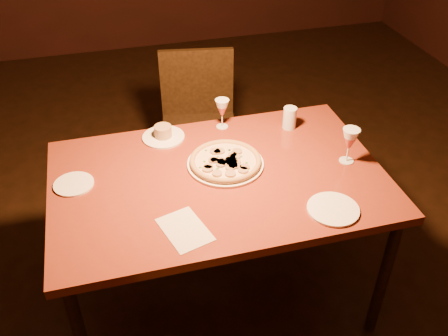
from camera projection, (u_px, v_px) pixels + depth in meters
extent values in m
plane|color=#311A10|center=(220.00, 284.00, 2.84)|extent=(7.00, 7.00, 0.00)
cube|color=maroon|center=(219.00, 180.00, 2.32)|extent=(1.54, 1.00, 0.04)
cylinder|color=black|center=(77.00, 213.00, 2.75)|extent=(0.05, 0.05, 0.78)
cylinder|color=black|center=(384.00, 278.00, 2.38)|extent=(0.05, 0.05, 0.78)
cylinder|color=black|center=(313.00, 173.00, 3.04)|extent=(0.05, 0.05, 0.78)
cube|color=black|center=(200.00, 133.00, 3.20)|extent=(0.54, 0.54, 0.04)
cube|color=black|center=(197.00, 82.00, 3.22)|extent=(0.47, 0.11, 0.45)
cylinder|color=black|center=(173.00, 185.00, 3.19)|extent=(0.04, 0.04, 0.48)
cylinder|color=black|center=(172.00, 151.00, 3.49)|extent=(0.04, 0.04, 0.48)
cylinder|color=black|center=(232.00, 181.00, 3.22)|extent=(0.04, 0.04, 0.48)
cylinder|color=black|center=(226.00, 148.00, 3.52)|extent=(0.04, 0.04, 0.48)
cylinder|color=white|center=(225.00, 164.00, 2.37)|extent=(0.36, 0.36, 0.01)
cylinder|color=#FBDEAD|center=(225.00, 162.00, 2.37)|extent=(0.33, 0.33, 0.01)
torus|color=#AF8D4C|center=(225.00, 160.00, 2.36)|extent=(0.34, 0.34, 0.03)
cylinder|color=white|center=(163.00, 137.00, 2.57)|extent=(0.22, 0.22, 0.01)
cylinder|color=tan|center=(163.00, 131.00, 2.54)|extent=(0.09, 0.09, 0.06)
cylinder|color=silver|center=(290.00, 118.00, 2.61)|extent=(0.07, 0.07, 0.12)
cylinder|color=white|center=(74.00, 184.00, 2.25)|extent=(0.18, 0.18, 0.01)
cylinder|color=white|center=(333.00, 209.00, 2.11)|extent=(0.22, 0.22, 0.01)
cube|color=beige|center=(185.00, 229.00, 2.02)|extent=(0.22, 0.27, 0.00)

